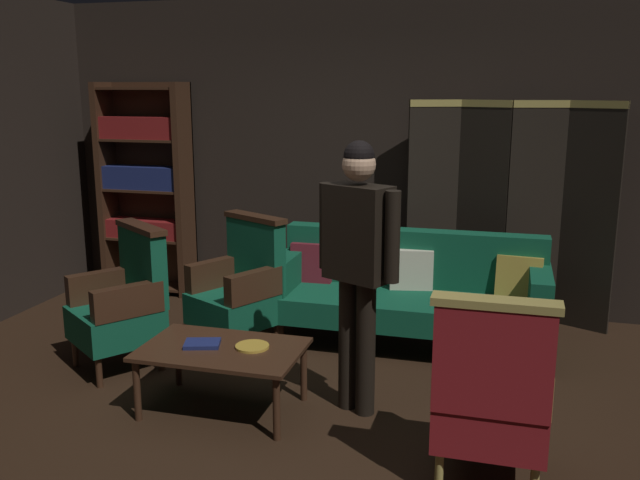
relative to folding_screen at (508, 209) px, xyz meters
The scene contains 13 objects.
ground_plane 2.74m from the folding_screen, 119.66° to the right, with size 10.00×10.00×0.00m, color black.
back_wall 1.35m from the folding_screen, 169.87° to the left, with size 7.20×0.10×2.80m, color black.
folding_screen is the anchor object (origin of this frame).
bookshelf 3.42m from the folding_screen, behind, with size 0.90×0.32×2.05m.
velvet_couch 1.18m from the folding_screen, 132.93° to the right, with size 2.12×0.78×0.88m.
coffee_table 2.88m from the folding_screen, 126.45° to the right, with size 1.00×0.64×0.42m.
armchair_gilt_accent 2.68m from the folding_screen, 90.62° to the right, with size 0.60×0.58×1.04m.
armchair_wing_left 3.23m from the folding_screen, 145.61° to the right, with size 0.81×0.81×1.04m.
armchair_wing_right 2.37m from the folding_screen, 147.71° to the right, with size 0.78×0.78×1.04m.
standing_figure 2.21m from the folding_screen, 112.93° to the right, with size 0.54×0.36×1.70m.
potted_plant 2.18m from the folding_screen, 165.38° to the right, with size 0.49×0.49×0.78m.
book_navy_cloth 2.94m from the folding_screen, 128.48° to the right, with size 0.22×0.16×0.03m, color navy.
brass_tray 2.72m from the folding_screen, 123.88° to the right, with size 0.21×0.21×0.02m, color gold.
Camera 1 is at (1.26, -3.74, 2.01)m, focal length 38.45 mm.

